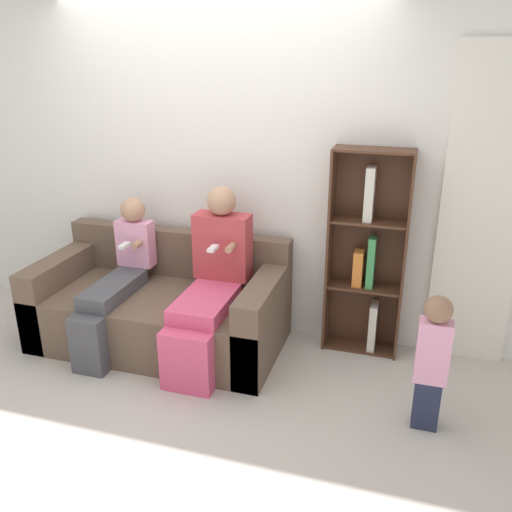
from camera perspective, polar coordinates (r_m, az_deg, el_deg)
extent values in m
plane|color=#BCB2A8|center=(3.85, -9.14, -13.35)|extent=(14.00, 14.00, 0.00)
cube|color=silver|center=(4.24, -3.92, 9.01)|extent=(10.00, 0.06, 2.55)
cube|color=silver|center=(3.99, 22.71, 4.21)|extent=(0.55, 0.04, 2.22)
cube|color=brown|center=(4.21, -10.54, -6.87)|extent=(1.86, 0.78, 0.42)
cube|color=brown|center=(4.50, -8.04, -2.13)|extent=(1.86, 0.15, 0.80)
cube|color=brown|center=(4.58, -19.98, -3.98)|extent=(0.19, 0.78, 0.63)
cube|color=brown|center=(3.87, 0.52, -7.32)|extent=(0.19, 0.78, 0.63)
cube|color=#DB4C75|center=(3.68, -7.32, -11.05)|extent=(0.35, 0.12, 0.42)
cube|color=#DB4C75|center=(3.83, -5.40, -5.06)|extent=(0.35, 0.57, 0.11)
cube|color=#B73D42|center=(4.03, -3.53, 1.05)|extent=(0.41, 0.19, 0.49)
sphere|color=tan|center=(3.93, -3.64, 5.82)|extent=(0.21, 0.21, 0.21)
cylinder|color=tan|center=(3.85, -2.69, 0.87)|extent=(0.05, 0.10, 0.05)
cube|color=white|center=(3.85, -4.54, 0.79)|extent=(0.05, 0.12, 0.02)
cube|color=#47474C|center=(4.01, -17.22, -8.99)|extent=(0.24, 0.12, 0.42)
cube|color=#47474C|center=(4.17, -14.81, -3.43)|extent=(0.24, 0.63, 0.11)
cube|color=#E599BC|center=(4.38, -12.56, 1.34)|extent=(0.29, 0.13, 0.37)
sphere|color=tan|center=(4.30, -12.85, 4.77)|extent=(0.19, 0.19, 0.19)
cylinder|color=tan|center=(4.24, -12.41, 1.21)|extent=(0.05, 0.10, 0.05)
cube|color=white|center=(4.24, -13.67, 1.09)|extent=(0.05, 0.12, 0.02)
cube|color=#232842|center=(3.53, 17.47, -14.53)|extent=(0.15, 0.11, 0.32)
cube|color=#E599BC|center=(3.34, 18.14, -9.53)|extent=(0.19, 0.11, 0.39)
sphere|color=#8C664C|center=(3.21, 18.68, -5.34)|extent=(0.16, 0.16, 0.16)
cube|color=#4C2D1E|center=(4.01, 7.73, 0.51)|extent=(0.02, 0.24, 1.53)
cube|color=#4C2D1E|center=(3.97, 15.40, -0.30)|extent=(0.02, 0.24, 1.53)
cube|color=#4C2D1E|center=(4.08, 11.72, 0.64)|extent=(0.56, 0.02, 1.53)
cube|color=#4C2D1E|center=(4.30, 10.82, -9.31)|extent=(0.52, 0.20, 0.02)
cube|color=#4C2D1E|center=(4.07, 11.30, -3.19)|extent=(0.52, 0.20, 0.02)
cube|color=#4C2D1E|center=(3.90, 11.81, 3.56)|extent=(0.52, 0.20, 0.02)
cube|color=#4C2D1E|center=(3.78, 12.38, 10.83)|extent=(0.52, 0.20, 0.02)
cube|color=beige|center=(4.20, 12.21, -7.20)|extent=(0.05, 0.17, 0.36)
cube|color=beige|center=(3.85, 11.88, 6.41)|extent=(0.06, 0.14, 0.38)
cube|color=#429956|center=(4.00, 12.03, -0.64)|extent=(0.05, 0.12, 0.38)
cube|color=orange|center=(4.02, 10.71, -1.27)|extent=(0.07, 0.12, 0.27)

